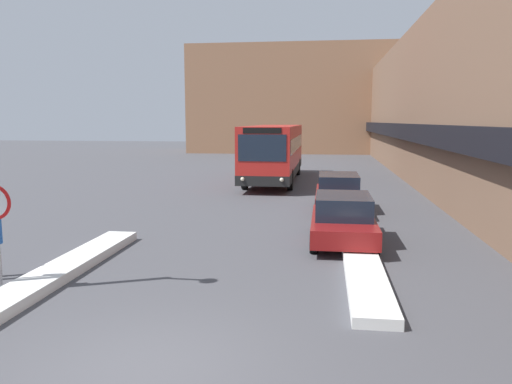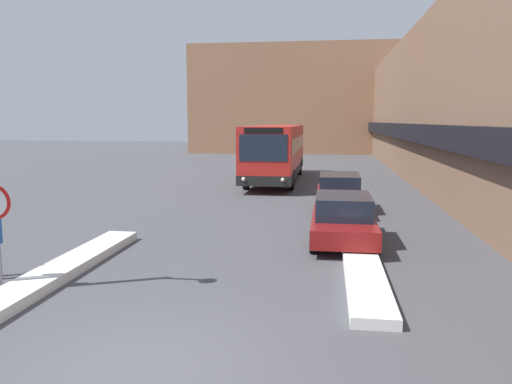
{
  "view_description": "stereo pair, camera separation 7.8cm",
  "coord_description": "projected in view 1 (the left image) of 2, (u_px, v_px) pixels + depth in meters",
  "views": [
    {
      "loc": [
        2.61,
        -6.65,
        3.67
      ],
      "look_at": [
        0.66,
        7.49,
        1.63
      ],
      "focal_mm": 35.0,
      "sensor_mm": 36.0,
      "label": 1
    },
    {
      "loc": [
        2.68,
        -6.64,
        3.67
      ],
      "look_at": [
        0.66,
        7.49,
        1.63
      ],
      "focal_mm": 35.0,
      "sensor_mm": 36.0,
      "label": 2
    }
  ],
  "objects": [
    {
      "name": "snow_bank_left",
      "position": [
        42.0,
        281.0,
        11.16
      ],
      "size": [
        0.9,
        9.04,
        0.24
      ],
      "color": "silver",
      "rests_on": "ground_plane"
    },
    {
      "name": "parked_car_middle",
      "position": [
        338.0,
        193.0,
        20.41
      ],
      "size": [
        1.85,
        4.54,
        1.51
      ],
      "color": "maroon",
      "rests_on": "ground_plane"
    },
    {
      "name": "ground_plane",
      "position": [
        143.0,
        370.0,
        7.4
      ],
      "size": [
        160.0,
        160.0,
        0.0
      ],
      "primitive_type": "plane",
      "color": "#47474C"
    },
    {
      "name": "city_bus",
      "position": [
        275.0,
        151.0,
        30.23
      ],
      "size": [
        2.73,
        12.37,
        3.37
      ],
      "color": "red",
      "rests_on": "ground_plane"
    },
    {
      "name": "building_row_right",
      "position": [
        453.0,
        105.0,
        28.94
      ],
      "size": [
        5.5,
        60.0,
        9.13
      ],
      "color": "brown",
      "rests_on": "ground_plane"
    },
    {
      "name": "snow_bank_right",
      "position": [
        363.0,
        268.0,
        12.12
      ],
      "size": [
        0.9,
        6.82,
        0.22
      ],
      "color": "silver",
      "rests_on": "ground_plane"
    },
    {
      "name": "building_backdrop_far",
      "position": [
        303.0,
        100.0,
        57.99
      ],
      "size": [
        26.0,
        8.0,
        12.12
      ],
      "color": "#996B4C",
      "rests_on": "ground_plane"
    },
    {
      "name": "parked_car_front",
      "position": [
        343.0,
        219.0,
        15.1
      ],
      "size": [
        1.9,
        4.23,
        1.45
      ],
      "color": "maroon",
      "rests_on": "ground_plane"
    }
  ]
}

